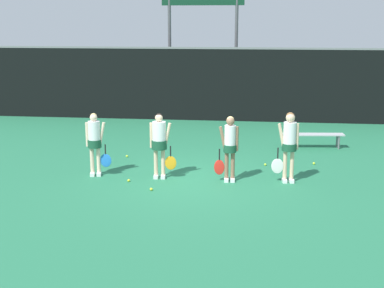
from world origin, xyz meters
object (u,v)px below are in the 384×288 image
at_px(player_0, 95,140).
at_px(player_1, 159,140).
at_px(bench_courtside, 313,136).
at_px(tennis_ball_3, 265,165).
at_px(player_3, 289,141).
at_px(tennis_ball_2, 127,156).
at_px(player_2, 230,144).
at_px(tennis_ball_0, 151,189).
at_px(scoreboard, 203,6).
at_px(tennis_ball_1, 314,163).
at_px(tennis_ball_4, 129,180).

relative_size(player_0, player_1, 0.98).
distance_m(player_0, player_1, 1.73).
bearing_deg(player_1, bench_courtside, 36.90).
distance_m(player_1, tennis_ball_3, 3.30).
bearing_deg(player_0, player_3, -11.35).
bearing_deg(player_3, bench_courtside, 69.82).
distance_m(player_0, tennis_ball_2, 2.22).
bearing_deg(player_1, player_2, -7.49).
distance_m(bench_courtside, tennis_ball_0, 6.59).
bearing_deg(bench_courtside, tennis_ball_2, -167.70).
bearing_deg(player_2, bench_courtside, 54.87).
relative_size(scoreboard, tennis_ball_1, 83.72).
xyz_separation_m(player_0, tennis_ball_4, (0.99, -0.47, -0.94)).
distance_m(player_3, tennis_ball_0, 3.65).
distance_m(tennis_ball_0, tennis_ball_3, 3.82).
height_order(tennis_ball_1, tennis_ball_3, tennis_ball_1).
relative_size(player_0, tennis_ball_0, 23.34).
bearing_deg(tennis_ball_0, player_2, 28.93).
bearing_deg(tennis_ball_1, tennis_ball_4, -155.03).
bearing_deg(player_1, tennis_ball_3, 24.08).
relative_size(scoreboard, player_1, 3.45).
distance_m(bench_courtside, player_0, 7.17).
xyz_separation_m(bench_courtside, tennis_ball_1, (-0.17, -2.05, -0.37)).
height_order(bench_courtside, player_0, player_0).
bearing_deg(tennis_ball_3, tennis_ball_2, 173.58).
xyz_separation_m(player_1, tennis_ball_2, (-1.37, 2.00, -0.97)).
bearing_deg(scoreboard, player_3, -72.33).
bearing_deg(tennis_ball_4, player_0, 154.86).
bearing_deg(tennis_ball_4, tennis_ball_0, -42.15).
height_order(player_2, tennis_ball_4, player_2).
xyz_separation_m(player_0, tennis_ball_1, (5.86, 1.80, -0.94)).
height_order(bench_courtside, player_3, player_3).
relative_size(player_1, tennis_ball_2, 24.91).
height_order(player_0, tennis_ball_2, player_0).
height_order(player_2, tennis_ball_1, player_2).
relative_size(tennis_ball_2, tennis_ball_3, 1.07).
relative_size(player_3, tennis_ball_2, 26.19).
height_order(scoreboard, player_0, scoreboard).
bearing_deg(player_1, tennis_ball_1, 18.69).
xyz_separation_m(tennis_ball_0, tennis_ball_4, (-0.71, 0.65, -0.00)).
relative_size(tennis_ball_0, tennis_ball_2, 1.05).
bearing_deg(player_1, player_3, -4.57).
relative_size(player_1, tennis_ball_4, 24.35).
bearing_deg(player_3, tennis_ball_1, 59.37).
bearing_deg(tennis_ball_3, player_1, -150.80).
height_order(scoreboard, tennis_ball_0, scoreboard).
relative_size(tennis_ball_0, tennis_ball_3, 1.11).
distance_m(player_3, tennis_ball_3, 1.91).
distance_m(scoreboard, player_1, 10.70).
relative_size(scoreboard, tennis_ball_3, 91.67).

